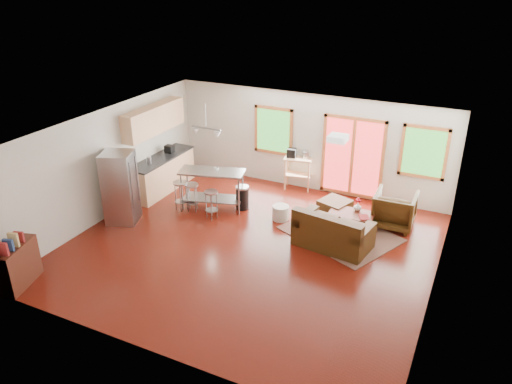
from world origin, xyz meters
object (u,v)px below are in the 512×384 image
at_px(coffee_table, 351,215).
at_px(kitchen_cart, 297,162).
at_px(ottoman, 335,209).
at_px(armchair, 395,208).
at_px(loveseat, 332,233).
at_px(island, 212,183).
at_px(refrigerator, 121,188).
at_px(rug, 340,234).

distance_m(coffee_table, kitchen_cart, 2.54).
bearing_deg(kitchen_cart, ottoman, -38.99).
bearing_deg(armchair, ottoman, 4.35).
bearing_deg(ottoman, loveseat, -74.89).
relative_size(loveseat, armchair, 1.83).
height_order(loveseat, island, island).
distance_m(ottoman, island, 3.04).
bearing_deg(refrigerator, rug, -2.45).
relative_size(loveseat, island, 1.01).
xyz_separation_m(ottoman, refrigerator, (-4.45, -2.35, 0.64)).
distance_m(coffee_table, ottoman, 0.68).
xyz_separation_m(rug, island, (-3.28, -0.07, 0.67)).
distance_m(rug, refrigerator, 5.16).
xyz_separation_m(ottoman, kitchen_cart, (-1.43, 1.16, 0.55)).
bearing_deg(island, rug, 1.21).
xyz_separation_m(loveseat, ottoman, (-0.37, 1.38, -0.12)).
xyz_separation_m(island, kitchen_cart, (1.45, 2.01, 0.08)).
bearing_deg(island, ottoman, 16.40).
bearing_deg(coffee_table, rug, -109.75).
distance_m(armchair, island, 4.38).
relative_size(rug, armchair, 2.51).
relative_size(coffee_table, kitchen_cart, 0.91).
height_order(coffee_table, kitchen_cart, kitchen_cart).
xyz_separation_m(rug, coffee_table, (0.13, 0.37, 0.33)).
bearing_deg(island, refrigerator, -136.22).
bearing_deg(coffee_table, armchair, 33.27).
bearing_deg(ottoman, coffee_table, -38.35).
bearing_deg(armchair, refrigerator, 21.49).
distance_m(rug, loveseat, 0.68).
bearing_deg(ottoman, rug, -63.48).
bearing_deg(rug, loveseat, -91.58).
bearing_deg(loveseat, ottoman, 113.87).
distance_m(refrigerator, island, 2.17).
height_order(rug, kitchen_cart, kitchen_cart).
distance_m(loveseat, refrigerator, 4.95).
distance_m(island, kitchen_cart, 2.48).
height_order(ottoman, refrigerator, refrigerator).
distance_m(ottoman, refrigerator, 5.07).
height_order(refrigerator, kitchen_cart, refrigerator).
xyz_separation_m(loveseat, island, (-3.26, 0.53, 0.35)).
relative_size(coffee_table, refrigerator, 0.60).
bearing_deg(refrigerator, coffee_table, 0.88).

